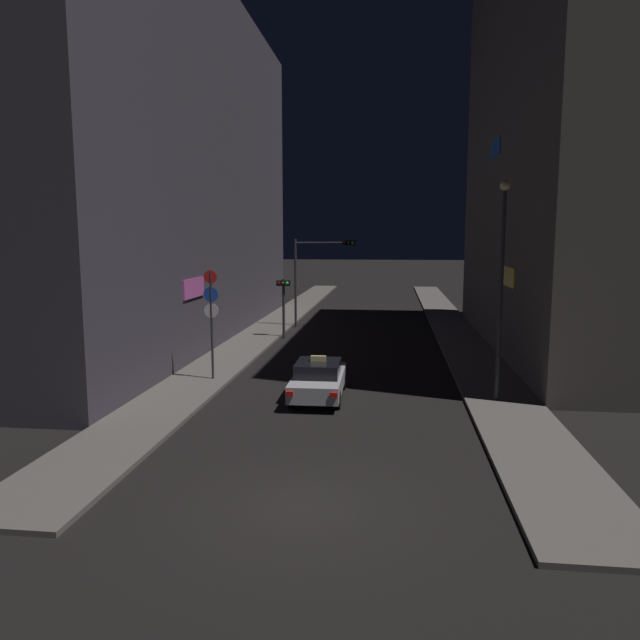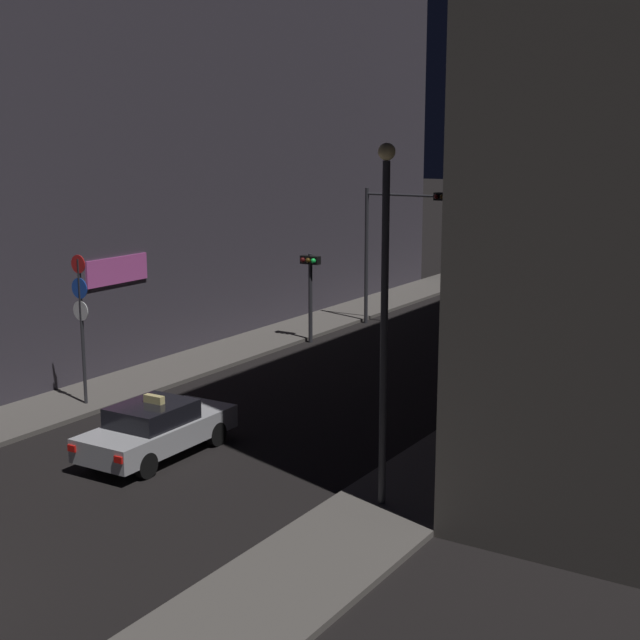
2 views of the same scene
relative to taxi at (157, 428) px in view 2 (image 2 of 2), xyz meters
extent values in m
cube|color=#5B5651|center=(-5.27, 19.72, -0.67)|extent=(2.69, 61.50, 0.14)
cube|color=#5B5651|center=(6.70, 19.72, -0.67)|extent=(2.69, 61.50, 0.14)
cube|color=#3D3842|center=(-10.96, 12.25, 9.28)|extent=(8.68, 33.76, 20.02)
cube|color=#D859B2|center=(-6.58, 5.50, 2.87)|extent=(0.08, 2.80, 0.90)
cube|color=yellow|center=(8.01, 6.84, 3.43)|extent=(0.08, 2.80, 0.90)
cube|color=#337FE5|center=(8.01, 11.82, 9.92)|extent=(0.08, 2.80, 0.90)
cube|color=#B7B7BC|center=(0.00, 0.05, -0.12)|extent=(1.86, 4.42, 0.60)
cube|color=black|center=(0.00, -0.15, 0.43)|extent=(1.61, 2.00, 0.50)
cube|color=red|center=(-0.72, -2.18, -0.02)|extent=(0.24, 0.06, 0.16)
cube|color=red|center=(0.78, -2.16, -0.02)|extent=(0.24, 0.06, 0.16)
cylinder|color=black|center=(-0.82, 1.40, -0.42)|extent=(0.23, 0.64, 0.64)
cylinder|color=black|center=(0.78, 1.42, -0.42)|extent=(0.23, 0.64, 0.64)
cylinder|color=black|center=(-0.78, -1.33, -0.42)|extent=(0.23, 0.64, 0.64)
cylinder|color=black|center=(0.82, -1.30, -0.42)|extent=(0.23, 0.64, 0.64)
cube|color=#F4E08C|center=(0.00, -0.05, 0.78)|extent=(0.56, 0.19, 0.20)
cylinder|color=#2D2D33|center=(-3.67, 17.50, 2.20)|extent=(0.16, 0.16, 5.87)
cylinder|color=#2D2D33|center=(-1.90, 17.50, 4.88)|extent=(3.56, 0.10, 0.10)
cube|color=black|center=(-0.12, 17.50, 4.88)|extent=(0.80, 0.28, 0.32)
sphere|color=#3F0C0C|center=(-0.37, 17.32, 4.88)|extent=(0.20, 0.20, 0.20)
sphere|color=#3F2D0C|center=(-0.12, 17.32, 4.88)|extent=(0.20, 0.20, 0.20)
sphere|color=#19E54C|center=(0.13, 17.32, 4.88)|extent=(0.20, 0.20, 0.20)
cylinder|color=#2D2D33|center=(-3.67, 13.02, 1.04)|extent=(0.16, 0.16, 3.54)
cube|color=black|center=(-3.67, 13.02, 2.56)|extent=(0.80, 0.28, 0.32)
sphere|color=#3F0C0C|center=(-3.92, 12.84, 2.56)|extent=(0.20, 0.20, 0.20)
sphere|color=#3F2D0C|center=(-3.67, 12.84, 2.56)|extent=(0.20, 0.20, 0.20)
sphere|color=#19E54C|center=(-3.43, 12.84, 2.56)|extent=(0.20, 0.20, 0.20)
cylinder|color=#2D2D33|center=(-4.67, 2.03, 1.59)|extent=(0.10, 0.10, 4.38)
cylinder|color=red|center=(-4.67, 2.01, 3.63)|extent=(0.55, 0.03, 0.55)
cylinder|color=blue|center=(-4.67, 2.01, 2.92)|extent=(0.62, 0.03, 0.62)
cylinder|color=white|center=(-4.67, 2.01, 2.25)|extent=(0.59, 0.03, 0.59)
cylinder|color=#2D2D33|center=(6.47, 0.07, 3.11)|extent=(0.16, 0.16, 7.41)
sphere|color=#F4D88C|center=(6.47, 0.07, 7.00)|extent=(0.36, 0.36, 0.36)
camera|label=1|loc=(2.62, -21.47, 5.22)|focal=33.41mm
camera|label=2|loc=(15.25, -16.52, 7.33)|focal=50.98mm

